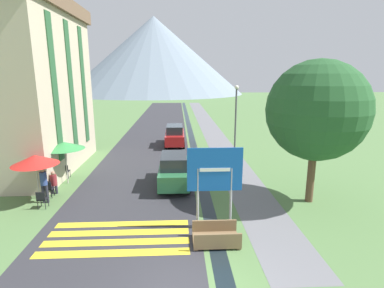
{
  "coord_description": "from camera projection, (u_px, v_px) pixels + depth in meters",
  "views": [
    {
      "loc": [
        -0.17,
        -7.41,
        6.06
      ],
      "look_at": [
        0.68,
        10.0,
        2.04
      ],
      "focal_mm": 28.0,
      "sensor_mm": 36.0,
      "label": 1
    }
  ],
  "objects": [
    {
      "name": "ground_plane",
      "position": [
        180.0,
        141.0,
        28.05
      ],
      "size": [
        160.0,
        160.0,
        0.0
      ],
      "primitive_type": "plane",
      "color": "#517542"
    },
    {
      "name": "cafe_chair_far_left",
      "position": [
        65.0,
        170.0,
        17.85
      ],
      "size": [
        0.4,
        0.4,
        0.85
      ],
      "rotation": [
        0.0,
        0.0,
        0.23
      ],
      "color": "black",
      "rests_on": "ground_plane"
    },
    {
      "name": "person_standing_terrace",
      "position": [
        44.0,
        183.0,
        14.34
      ],
      "size": [
        0.32,
        0.32,
        1.78
      ],
      "color": "#282833",
      "rests_on": "ground_plane"
    },
    {
      "name": "hotel_building",
      "position": [
        28.0,
        80.0,
        18.52
      ],
      "size": [
        5.61,
        9.81,
        10.61
      ],
      "color": "#BCAD93",
      "rests_on": "ground_plane"
    },
    {
      "name": "footbridge",
      "position": [
        216.0,
        237.0,
        11.02
      ],
      "size": [
        1.7,
        1.1,
        0.65
      ],
      "color": "brown",
      "rests_on": "ground_plane"
    },
    {
      "name": "parked_car_far",
      "position": [
        175.0,
        135.0,
        26.24
      ],
      "size": [
        1.71,
        4.21,
        1.82
      ],
      "color": "#A31919",
      "rests_on": "ground_plane"
    },
    {
      "name": "cafe_umbrella_front_red",
      "position": [
        35.0,
        160.0,
        14.06
      ],
      "size": [
        2.13,
        2.13,
        2.41
      ],
      "color": "#B7B2A8",
      "rests_on": "ground_plane"
    },
    {
      "name": "cafe_chair_nearest",
      "position": [
        42.0,
        198.0,
        13.8
      ],
      "size": [
        0.4,
        0.4,
        0.85
      ],
      "rotation": [
        0.0,
        0.0,
        -0.1
      ],
      "color": "black",
      "rests_on": "ground_plane"
    },
    {
      "name": "cafe_chair_near_right",
      "position": [
        48.0,
        188.0,
        15.04
      ],
      "size": [
        0.4,
        0.4,
        0.85
      ],
      "rotation": [
        0.0,
        0.0,
        0.46
      ],
      "color": "black",
      "rests_on": "ground_plane"
    },
    {
      "name": "cafe_chair_near_left",
      "position": [
        48.0,
        187.0,
        15.2
      ],
      "size": [
        0.4,
        0.4,
        0.85
      ],
      "rotation": [
        0.0,
        0.0,
        -0.1
      ],
      "color": "black",
      "rests_on": "ground_plane"
    },
    {
      "name": "road",
      "position": [
        159.0,
        124.0,
        37.66
      ],
      "size": [
        6.4,
        60.0,
        0.01
      ],
      "color": "#2D2D33",
      "rests_on": "ground_plane"
    },
    {
      "name": "crosswalk_marking",
      "position": [
        118.0,
        237.0,
        11.44
      ],
      "size": [
        5.44,
        2.54,
        0.01
      ],
      "color": "yellow",
      "rests_on": "ground_plane"
    },
    {
      "name": "mountain_distant",
      "position": [
        154.0,
        56.0,
        98.79
      ],
      "size": [
        58.22,
        58.22,
        24.68
      ],
      "color": "slate",
      "rests_on": "ground_plane"
    },
    {
      "name": "streetlamp",
      "position": [
        236.0,
        119.0,
        20.28
      ],
      "size": [
        0.28,
        0.28,
        5.41
      ],
      "color": "#515156",
      "rests_on": "ground_plane"
    },
    {
      "name": "parked_car_near",
      "position": [
        174.0,
        170.0,
        16.67
      ],
      "size": [
        1.72,
        4.06,
        1.82
      ],
      "color": "#28663D",
      "rests_on": "ground_plane"
    },
    {
      "name": "drainage_channel",
      "position": [
        188.0,
        124.0,
        37.83
      ],
      "size": [
        0.6,
        60.0,
        0.0
      ],
      "color": "black",
      "rests_on": "ground_plane"
    },
    {
      "name": "tree_by_path",
      "position": [
        317.0,
        111.0,
        13.76
      ],
      "size": [
        4.66,
        4.66,
        6.8
      ],
      "color": "brown",
      "rests_on": "ground_plane"
    },
    {
      "name": "road_sign",
      "position": [
        215.0,
        176.0,
        11.66
      ],
      "size": [
        2.17,
        0.11,
        3.36
      ],
      "color": "#9E9EA3",
      "rests_on": "ground_plane"
    },
    {
      "name": "person_seated_near",
      "position": [
        54.0,
        181.0,
        15.54
      ],
      "size": [
        0.32,
        0.32,
        1.23
      ],
      "color": "#282833",
      "rests_on": "ground_plane"
    },
    {
      "name": "footpath",
      "position": [
        207.0,
        124.0,
        37.95
      ],
      "size": [
        2.2,
        60.0,
        0.01
      ],
      "color": "slate",
      "rests_on": "ground_plane"
    },
    {
      "name": "cafe_umbrella_middle_green",
      "position": [
        64.0,
        146.0,
        16.69
      ],
      "size": [
        2.19,
        2.19,
        2.43
      ],
      "color": "#B7B2A8",
      "rests_on": "ground_plane"
    }
  ]
}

